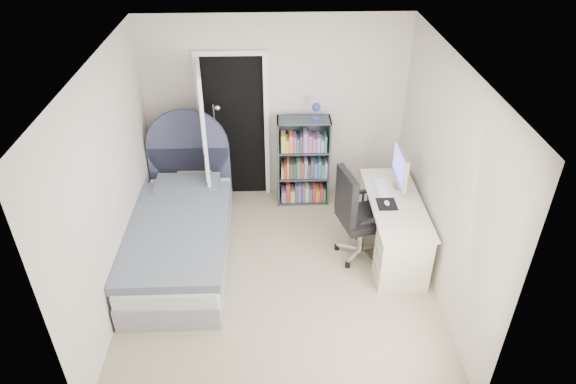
{
  "coord_description": "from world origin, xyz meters",
  "views": [
    {
      "loc": [
        -0.06,
        -4.41,
        4.03
      ],
      "look_at": [
        0.11,
        0.14,
        1.05
      ],
      "focal_mm": 32.0,
      "sensor_mm": 36.0,
      "label": 1
    }
  ],
  "objects_px": {
    "bed": "(182,232)",
    "office_chair": "(357,212)",
    "nightstand": "(196,174)",
    "floor_lamp": "(219,161)",
    "desk": "(393,224)",
    "bookcase": "(304,165)"
  },
  "relations": [
    {
      "from": "office_chair",
      "to": "desk",
      "type": "bearing_deg",
      "value": 10.23
    },
    {
      "from": "bookcase",
      "to": "nightstand",
      "type": "bearing_deg",
      "value": 178.71
    },
    {
      "from": "bed",
      "to": "desk",
      "type": "height_order",
      "value": "bed"
    },
    {
      "from": "nightstand",
      "to": "bed",
      "type": "bearing_deg",
      "value": -92.2
    },
    {
      "from": "bookcase",
      "to": "office_chair",
      "type": "height_order",
      "value": "bookcase"
    },
    {
      "from": "floor_lamp",
      "to": "nightstand",
      "type": "bearing_deg",
      "value": -164.96
    },
    {
      "from": "bed",
      "to": "office_chair",
      "type": "bearing_deg",
      "value": -3.46
    },
    {
      "from": "bed",
      "to": "office_chair",
      "type": "distance_m",
      "value": 2.06
    },
    {
      "from": "office_chair",
      "to": "floor_lamp",
      "type": "bearing_deg",
      "value": 141.02
    },
    {
      "from": "nightstand",
      "to": "office_chair",
      "type": "xyz_separation_m",
      "value": [
        1.99,
        -1.26,
        0.22
      ]
    },
    {
      "from": "bookcase",
      "to": "desk",
      "type": "relative_size",
      "value": 0.98
    },
    {
      "from": "floor_lamp",
      "to": "desk",
      "type": "height_order",
      "value": "floor_lamp"
    },
    {
      "from": "floor_lamp",
      "to": "desk",
      "type": "relative_size",
      "value": 0.94
    },
    {
      "from": "floor_lamp",
      "to": "office_chair",
      "type": "height_order",
      "value": "floor_lamp"
    },
    {
      "from": "floor_lamp",
      "to": "bed",
      "type": "bearing_deg",
      "value": -106.62
    },
    {
      "from": "office_chair",
      "to": "bookcase",
      "type": "bearing_deg",
      "value": 113.22
    },
    {
      "from": "bed",
      "to": "floor_lamp",
      "type": "bearing_deg",
      "value": 73.38
    },
    {
      "from": "floor_lamp",
      "to": "office_chair",
      "type": "relative_size",
      "value": 1.19
    },
    {
      "from": "bookcase",
      "to": "bed",
      "type": "bearing_deg",
      "value": -143.68
    },
    {
      "from": "bed",
      "to": "floor_lamp",
      "type": "xyz_separation_m",
      "value": [
        0.37,
        1.23,
        0.25
      ]
    },
    {
      "from": "bed",
      "to": "floor_lamp",
      "type": "relative_size",
      "value": 1.65
    },
    {
      "from": "bed",
      "to": "nightstand",
      "type": "xyz_separation_m",
      "value": [
        0.04,
        1.14,
        0.11
      ]
    }
  ]
}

